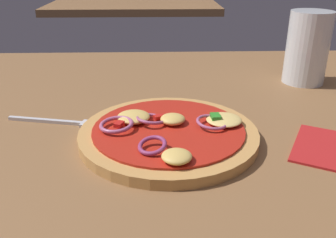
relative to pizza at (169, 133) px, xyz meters
The scene contains 5 objects.
dining_table 0.06m from the pizza, 145.29° to the left, with size 1.30×0.88×0.03m.
pizza is the anchor object (origin of this frame).
fork 0.15m from the pizza, 160.29° to the left, with size 0.17×0.05×0.01m.
beer_glass 0.35m from the pizza, 40.89° to the left, with size 0.08×0.08×0.13m.
background_table 1.47m from the pizza, 94.95° to the left, with size 0.84×0.44×0.03m.
Camera 1 is at (0.03, -0.46, 0.26)m, focal length 38.88 mm.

